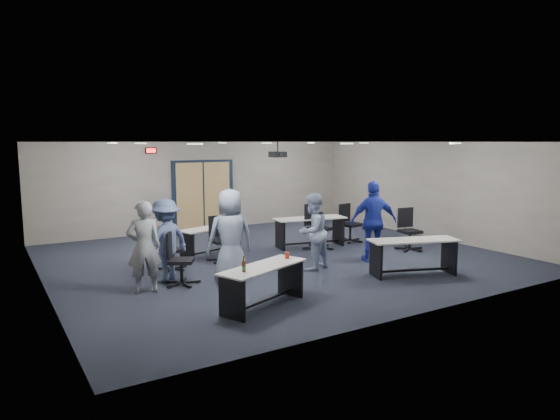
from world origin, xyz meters
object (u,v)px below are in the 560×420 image
table_back_left (211,236)px  table_back_right (310,227)px  chair_back_b (222,239)px  chair_back_d (350,223)px  chair_back_a (172,248)px  chair_loose_left (181,259)px  table_front_right (413,251)px  chair_back_c (318,227)px  person_gray (144,247)px  person_lightblue (313,232)px  person_navy (374,222)px  chair_loose_right (410,230)px  table_front_left (263,278)px  person_plaid (230,237)px  person_back (166,240)px

table_back_left → table_back_right: table_back_right is taller
chair_back_b → chair_back_d: size_ratio=1.00×
table_back_right → chair_back_a: chair_back_a is taller
chair_loose_left → table_front_right: bearing=-82.5°
chair_back_c → table_front_right: bearing=-100.8°
person_gray → person_lightblue: size_ratio=1.03×
table_back_right → person_gray: 5.13m
person_navy → chair_back_b: bearing=-8.7°
person_lightblue → chair_back_b: bearing=-69.2°
chair_back_a → person_gray: person_gray is taller
table_front_right → person_navy: size_ratio=1.05×
chair_back_a → chair_back_b: bearing=-0.8°
chair_back_a → chair_loose_right: 5.87m
chair_back_c → person_lightblue: size_ratio=0.70×
table_back_right → chair_loose_right: size_ratio=1.85×
table_front_left → chair_loose_left: 2.03m
chair_back_a → person_lightblue: bearing=-38.0°
chair_back_d → person_gray: size_ratio=0.61×
chair_loose_left → person_navy: size_ratio=0.56×
table_front_right → person_plaid: bearing=177.5°
chair_back_c → person_gray: (-4.80, -1.36, 0.26)m
table_back_right → person_navy: person_navy is taller
chair_back_c → chair_loose_right: chair_back_c is taller
chair_back_b → person_gray: bearing=-148.4°
table_back_right → chair_back_c: bearing=-81.5°
person_gray → person_plaid: bearing=179.1°
chair_back_b → chair_back_c: 2.63m
chair_loose_right → chair_back_a: bearing=178.3°
chair_back_a → table_front_right: bearing=-43.6°
table_front_right → table_back_right: bearing=112.9°
chair_back_a → person_navy: bearing=-29.0°
table_front_left → table_back_right: (3.37, 3.52, 0.04)m
chair_back_d → person_lightblue: person_lightblue is taller
chair_loose_left → person_lightblue: bearing=-66.8°
chair_back_a → chair_loose_left: size_ratio=0.91×
table_back_right → table_back_left: bearing=178.5°
person_plaid → person_gray: bearing=-2.2°
chair_loose_left → person_back: bearing=53.2°
chair_loose_left → person_navy: person_navy is taller
chair_back_a → chair_back_d: chair_back_d is taller
chair_back_d → person_plaid: person_plaid is taller
chair_back_a → chair_back_c: 3.85m
table_back_right → person_plaid: person_plaid is taller
chair_loose_left → person_plaid: bearing=-85.1°
table_back_left → chair_loose_right: (4.45, -2.17, 0.08)m
person_gray → person_plaid: size_ratio=0.92×
table_back_left → person_lightblue: 2.78m
chair_back_c → person_navy: bearing=-94.2°
chair_back_b → person_navy: (2.95, -1.77, 0.40)m
table_back_left → chair_loose_right: chair_loose_right is taller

